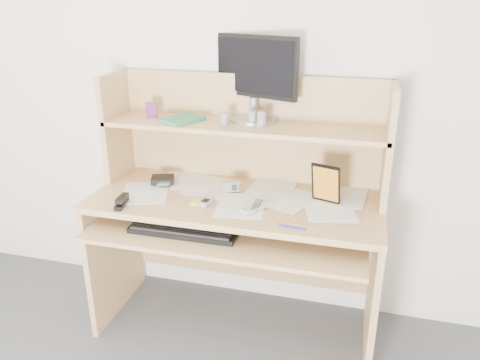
% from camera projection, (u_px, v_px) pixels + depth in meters
% --- Properties ---
extents(back_wall, '(3.60, 0.04, 2.50)m').
position_uv_depth(back_wall, '(252.00, 83.00, 2.36)').
color(back_wall, white).
rests_on(back_wall, floor).
extents(desk, '(1.40, 0.70, 1.30)m').
position_uv_depth(desk, '(240.00, 202.00, 2.35)').
color(desk, tan).
rests_on(desk, floor).
extents(paper_clutter, '(1.32, 0.54, 0.01)m').
position_uv_depth(paper_clutter, '(235.00, 198.00, 2.26)').
color(paper_clutter, white).
rests_on(paper_clutter, desk).
extents(keyboard, '(0.50, 0.18, 0.03)m').
position_uv_depth(keyboard, '(185.00, 228.00, 2.15)').
color(keyboard, black).
rests_on(keyboard, desk).
extents(tv_remote, '(0.13, 0.17, 0.02)m').
position_uv_depth(tv_remote, '(257.00, 207.00, 2.13)').
color(tv_remote, '#A8A7A2').
rests_on(tv_remote, paper_clutter).
extents(flip_phone, '(0.06, 0.10, 0.02)m').
position_uv_depth(flip_phone, '(206.00, 201.00, 2.18)').
color(flip_phone, '#B1B1B3').
rests_on(flip_phone, paper_clutter).
extents(stapler, '(0.06, 0.14, 0.04)m').
position_uv_depth(stapler, '(121.00, 200.00, 2.17)').
color(stapler, black).
rests_on(stapler, paper_clutter).
extents(wallet, '(0.14, 0.13, 0.03)m').
position_uv_depth(wallet, '(163.00, 179.00, 2.43)').
color(wallet, black).
rests_on(wallet, paper_clutter).
extents(sticky_note_pad, '(0.07, 0.07, 0.01)m').
position_uv_depth(sticky_note_pad, '(198.00, 202.00, 2.21)').
color(sticky_note_pad, yellow).
rests_on(sticky_note_pad, desk).
extents(digital_camera, '(0.09, 0.06, 0.05)m').
position_uv_depth(digital_camera, '(231.00, 186.00, 2.32)').
color(digital_camera, '#A9A9AB').
rests_on(digital_camera, paper_clutter).
extents(game_case, '(0.13, 0.05, 0.19)m').
position_uv_depth(game_case, '(326.00, 184.00, 2.16)').
color(game_case, black).
rests_on(game_case, paper_clutter).
extents(blue_pen, '(0.12, 0.03, 0.01)m').
position_uv_depth(blue_pen, '(292.00, 227.00, 1.96)').
color(blue_pen, '#171AB2').
rests_on(blue_pen, paper_clutter).
extents(card_box, '(0.06, 0.03, 0.08)m').
position_uv_depth(card_box, '(151.00, 110.00, 2.38)').
color(card_box, maroon).
rests_on(card_box, desk).
extents(shelf_book, '(0.22, 0.24, 0.02)m').
position_uv_depth(shelf_book, '(182.00, 119.00, 2.32)').
color(shelf_book, '#337F52').
rests_on(shelf_book, desk).
extents(chip_stack_a, '(0.06, 0.06, 0.06)m').
position_uv_depth(chip_stack_a, '(224.00, 118.00, 2.25)').
color(chip_stack_a, black).
rests_on(chip_stack_a, desk).
extents(chip_stack_b, '(0.05, 0.05, 0.07)m').
position_uv_depth(chip_stack_b, '(262.00, 119.00, 2.22)').
color(chip_stack_b, white).
rests_on(chip_stack_b, desk).
extents(chip_stack_c, '(0.05, 0.05, 0.05)m').
position_uv_depth(chip_stack_c, '(262.00, 118.00, 2.27)').
color(chip_stack_c, black).
rests_on(chip_stack_c, desk).
extents(chip_stack_d, '(0.04, 0.04, 0.07)m').
position_uv_depth(chip_stack_d, '(252.00, 118.00, 2.25)').
color(chip_stack_d, white).
rests_on(chip_stack_d, desk).
extents(monitor, '(0.45, 0.25, 0.41)m').
position_uv_depth(monitor, '(254.00, 75.00, 2.28)').
color(monitor, '#9E9DA2').
rests_on(monitor, desk).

